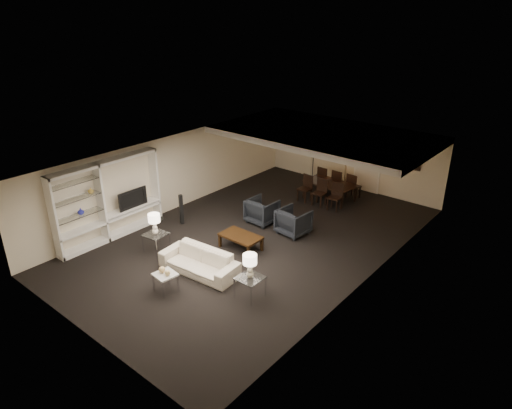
{
  "coord_description": "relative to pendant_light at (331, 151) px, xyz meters",
  "views": [
    {
      "loc": [
        7.55,
        -9.11,
        6.33
      ],
      "look_at": [
        0.0,
        0.0,
        1.1
      ],
      "focal_mm": 32.0,
      "sensor_mm": 36.0,
      "label": 1
    }
  ],
  "objects": [
    {
      "name": "side_table_left",
      "position": [
        -1.96,
        -5.82,
        -1.65
      ],
      "size": [
        0.64,
        0.64,
        0.54
      ],
      "primitive_type": null,
      "rotation": [
        0.0,
        0.0,
        0.11
      ],
      "color": "silver",
      "rests_on": "floor"
    },
    {
      "name": "chair_nl",
      "position": [
        -0.81,
        -0.24,
        -1.46
      ],
      "size": [
        0.45,
        0.45,
        0.92
      ],
      "primitive_type": null,
      "rotation": [
        0.0,
        0.0,
        -0.06
      ],
      "color": "black",
      "rests_on": "floor"
    },
    {
      "name": "armchair_left",
      "position": [
        -0.86,
        -2.52,
        -1.53
      ],
      "size": [
        0.86,
        0.88,
        0.78
      ],
      "primitive_type": "imported",
      "rotation": [
        0.0,
        0.0,
        3.12
      ],
      "color": "black",
      "rests_on": "floor"
    },
    {
      "name": "gold_gourd_b",
      "position": [
        -0.16,
        -6.92,
        -1.37
      ],
      "size": [
        0.13,
        0.13,
        0.13
      ],
      "primitive_type": "sphere",
      "color": "#D7B872",
      "rests_on": "marble_table"
    },
    {
      "name": "floor_lamp",
      "position": [
        -1.74,
        1.7,
        -1.17
      ],
      "size": [
        0.27,
        0.27,
        1.51
      ],
      "primitive_type": null,
      "rotation": [
        0.0,
        0.0,
        0.27
      ],
      "color": "black",
      "rests_on": "floor"
    },
    {
      "name": "pendant_light",
      "position": [
        0.0,
        0.0,
        0.0
      ],
      "size": [
        0.52,
        0.52,
        0.24
      ],
      "primitive_type": "cylinder",
      "color": "#D8591E",
      "rests_on": "ceiling_soffit"
    },
    {
      "name": "wall_left",
      "position": [
        -3.8,
        -3.5,
        -0.67
      ],
      "size": [
        0.02,
        11.0,
        2.5
      ],
      "primitive_type": "cube",
      "color": "beige",
      "rests_on": "ground"
    },
    {
      "name": "wall_right",
      "position": [
        3.2,
        -3.5,
        -0.67
      ],
      "size": [
        0.02,
        11.0,
        2.5
      ],
      "primitive_type": "cube",
      "color": "beige",
      "rests_on": "ground"
    },
    {
      "name": "wall_front",
      "position": [
        -0.3,
        -9.0,
        -0.67
      ],
      "size": [
        7.0,
        0.02,
        2.5
      ],
      "primitive_type": "cube",
      "color": "beige",
      "rests_on": "ground"
    },
    {
      "name": "table_lamp_left",
      "position": [
        -1.96,
        -5.82,
        -1.08
      ],
      "size": [
        0.34,
        0.34,
        0.6
      ],
      "primitive_type": null,
      "rotation": [
        0.0,
        0.0,
        -0.05
      ],
      "color": "white",
      "rests_on": "side_table_left"
    },
    {
      "name": "coffee_table",
      "position": [
        -0.26,
        -4.22,
        -1.71
      ],
      "size": [
        1.16,
        0.68,
        0.41
      ],
      "primitive_type": null,
      "rotation": [
        0.0,
        0.0,
        0.0
      ],
      "color": "black",
      "rests_on": "floor"
    },
    {
      "name": "floor",
      "position": [
        -0.3,
        -3.5,
        -1.92
      ],
      "size": [
        11.0,
        11.0,
        0.0
      ],
      "primitive_type": "plane",
      "color": "black",
      "rests_on": "ground"
    },
    {
      "name": "side_table_right",
      "position": [
        1.44,
        -5.82,
        -1.65
      ],
      "size": [
        0.58,
        0.58,
        0.54
      ],
      "primitive_type": null,
      "rotation": [
        0.0,
        0.0,
        -0.01
      ],
      "color": "white",
      "rests_on": "floor"
    },
    {
      "name": "chair_nr",
      "position": [
        0.39,
        -0.24,
        -1.46
      ],
      "size": [
        0.47,
        0.47,
        0.92
      ],
      "primitive_type": null,
      "rotation": [
        0.0,
        0.0,
        0.1
      ],
      "color": "black",
      "rests_on": "floor"
    },
    {
      "name": "marble_table",
      "position": [
        -0.26,
        -6.92,
        -1.68
      ],
      "size": [
        0.54,
        0.54,
        0.48
      ],
      "primitive_type": null,
      "rotation": [
        0.0,
        0.0,
        -0.13
      ],
      "color": "silver",
      "rests_on": "floor"
    },
    {
      "name": "chair_fl",
      "position": [
        -0.81,
        1.06,
        -1.46
      ],
      "size": [
        0.44,
        0.44,
        0.92
      ],
      "primitive_type": null,
      "rotation": [
        0.0,
        0.0,
        3.11
      ],
      "color": "black",
      "rests_on": "floor"
    },
    {
      "name": "dining_table",
      "position": [
        -0.21,
        0.41,
        -1.61
      ],
      "size": [
        1.83,
        1.12,
        0.62
      ],
      "primitive_type": "imported",
      "rotation": [
        0.0,
        0.0,
        -0.08
      ],
      "color": "black",
      "rests_on": "floor"
    },
    {
      "name": "television",
      "position": [
        -3.58,
        -5.38,
        -0.89
      ],
      "size": [
        0.97,
        0.13,
        0.56
      ],
      "primitive_type": "imported",
      "rotation": [
        0.0,
        0.0,
        1.57
      ],
      "color": "black",
      "rests_on": "media_unit"
    },
    {
      "name": "curtains",
      "position": [
        -1.2,
        1.92,
        -0.72
      ],
      "size": [
        1.5,
        0.12,
        2.4
      ],
      "primitive_type": "cube",
      "color": "beige",
      "rests_on": "wall_back"
    },
    {
      "name": "door",
      "position": [
        0.4,
        1.97,
        -0.87
      ],
      "size": [
        0.9,
        0.05,
        2.1
      ],
      "primitive_type": "cube",
      "color": "silver",
      "rests_on": "wall_back"
    },
    {
      "name": "armchair_right",
      "position": [
        0.34,
        -2.52,
        -1.53
      ],
      "size": [
        0.91,
        0.93,
        0.78
      ],
      "primitive_type": "imported",
      "rotation": [
        0.0,
        0.0,
        3.05
      ],
      "color": "black",
      "rests_on": "floor"
    },
    {
      "name": "gold_gourd_a",
      "position": [
        -0.36,
        -6.92,
        -1.36
      ],
      "size": [
        0.15,
        0.15,
        0.15
      ],
      "primitive_type": "sphere",
      "color": "#DCB674",
      "rests_on": "marble_table"
    },
    {
      "name": "chair_nm",
      "position": [
        -0.21,
        -0.24,
        -1.46
      ],
      "size": [
        0.44,
        0.44,
        0.92
      ],
      "primitive_type": null,
      "rotation": [
        0.0,
        0.0,
        0.04
      ],
      "color": "black",
      "rests_on": "floor"
    },
    {
      "name": "sofa",
      "position": [
        -0.26,
        -5.82,
        -1.61
      ],
      "size": [
        2.17,
        1.02,
        0.61
      ],
      "primitive_type": "imported",
      "rotation": [
        0.0,
        0.0,
        0.09
      ],
      "color": "beige",
      "rests_on": "floor"
    },
    {
      "name": "vase_amber",
      "position": [
        -3.61,
        -6.6,
        -0.28
      ],
      "size": [
        0.16,
        0.16,
        0.16
      ],
      "primitive_type": "imported",
      "color": "gold",
      "rests_on": "media_unit"
    },
    {
      "name": "ceiling",
      "position": [
        -0.3,
        -3.5,
        0.58
      ],
      "size": [
        7.0,
        11.0,
        0.02
      ],
      "primitive_type": "cube",
      "color": "silver",
      "rests_on": "ground"
    },
    {
      "name": "table_lamp_right",
      "position": [
        1.44,
        -5.82,
        -1.08
      ],
      "size": [
        0.36,
        0.36,
        0.6
      ],
      "primitive_type": null,
      "rotation": [
        0.0,
        0.0,
        -0.1
      ],
      "color": "beige",
      "rests_on": "side_table_right"
    },
    {
      "name": "floor_speaker",
      "position": [
        -2.73,
        -4.19,
        -1.44
      ],
      "size": [
        0.14,
        0.14,
        0.97
      ],
      "primitive_type": "cube",
      "rotation": [
        0.0,
        0.0,
        -0.4
      ],
      "color": "black",
      "rests_on": "floor"
    },
    {
      "name": "painting",
      "position": [
        1.8,
        1.96,
        -0.37
      ],
      "size": [
        0.95,
        0.04,
        0.65
      ],
      "primitive_type": "cube",
      "color": "#142D38",
      "rests_on": "wall_back"
    },
    {
      "name": "media_unit",
      "position": [
        -3.61,
        -6.1,
        -0.74
      ],
      "size": [
        0.38,
        3.4,
        2.35
      ],
      "primitive_type": null,
      "color": "white",
      "rests_on": "wall_left"
    },
    {
      "name": "wall_back",
      "position": [
        -0.3,
        2.0,
        -0.67
      ],
      "size": [
        7.0,
        0.02,
        2.5
      ],
      "primitive_type": "cube",
      "color": "beige",
      "rests_on": "ground"
    },
    {
      "name": "ceiling_soffit",
      "position": [
        -0.3,
        0.0,
        0.48
      ],
      "size": [
        7.0,
        4.0,
        0.2
      ],
      "primitive_type": "cube",
      "color": "silver",
      "rests_on": "ceiling"
    },
    {
      "name": "chair_fr",
      "position": [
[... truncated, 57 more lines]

